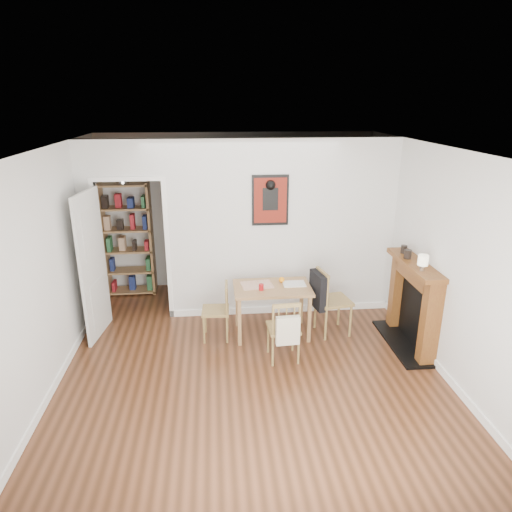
{
  "coord_description": "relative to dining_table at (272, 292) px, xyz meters",
  "views": [
    {
      "loc": [
        -0.39,
        -4.93,
        3.11
      ],
      "look_at": [
        0.13,
        0.6,
        1.18
      ],
      "focal_mm": 32.0,
      "sensor_mm": 36.0,
      "label": 1
    }
  ],
  "objects": [
    {
      "name": "chair_left",
      "position": [
        -0.77,
        -0.04,
        -0.23
      ],
      "size": [
        0.41,
        0.41,
        0.79
      ],
      "color": "#9E8349",
      "rests_on": "ground"
    },
    {
      "name": "notebook",
      "position": [
        0.31,
        0.05,
        0.09
      ],
      "size": [
        0.3,
        0.22,
        0.02
      ],
      "primitive_type": "cube",
      "rotation": [
        0.0,
        0.0,
        -0.0
      ],
      "color": "silver",
      "rests_on": "dining_table"
    },
    {
      "name": "dining_table",
      "position": [
        0.0,
        0.0,
        0.0
      ],
      "size": [
        1.04,
        0.66,
        0.71
      ],
      "color": "#A1754B",
      "rests_on": "ground"
    },
    {
      "name": "mantel_lamp",
      "position": [
        1.7,
        -0.74,
        0.66
      ],
      "size": [
        0.12,
        0.12,
        0.2
      ],
      "color": "silver",
      "rests_on": "fireplace"
    },
    {
      "name": "fireplace",
      "position": [
        1.8,
        -0.44,
        -0.01
      ],
      "size": [
        0.45,
        1.25,
        1.16
      ],
      "color": "brown",
      "rests_on": "ground"
    },
    {
      "name": "ground",
      "position": [
        -0.36,
        -0.69,
        -0.62
      ],
      "size": [
        5.2,
        5.2,
        0.0
      ],
      "primitive_type": "plane",
      "color": "brown",
      "rests_on": "ground"
    },
    {
      "name": "red_glass",
      "position": [
        -0.16,
        -0.1,
        0.13
      ],
      "size": [
        0.07,
        0.07,
        0.08
      ],
      "primitive_type": "cylinder",
      "color": "maroon",
      "rests_on": "dining_table"
    },
    {
      "name": "chair_right",
      "position": [
        0.82,
        -0.04,
        -0.13
      ],
      "size": [
        0.6,
        0.55,
        0.94
      ],
      "color": "#9E8349",
      "rests_on": "ground"
    },
    {
      "name": "placemat",
      "position": [
        -0.2,
        0.08,
        0.09
      ],
      "size": [
        0.45,
        0.36,
        0.0
      ],
      "primitive_type": "cube",
      "rotation": [
        0.0,
        0.0,
        0.12
      ],
      "color": "beige",
      "rests_on": "dining_table"
    },
    {
      "name": "ceramic_jar_b",
      "position": [
        1.75,
        -0.08,
        0.59
      ],
      "size": [
        0.08,
        0.08,
        0.1
      ],
      "primitive_type": "cylinder",
      "color": "black",
      "rests_on": "fireplace"
    },
    {
      "name": "room_shell",
      "position": [
        -0.26,
        0.65,
        0.68
      ],
      "size": [
        5.2,
        5.2,
        5.2
      ],
      "color": "silver",
      "rests_on": "ground"
    },
    {
      "name": "bookshelf",
      "position": [
        -2.16,
        1.64,
        0.3
      ],
      "size": [
        0.79,
        0.31,
        1.87
      ],
      "color": "#A1754B",
      "rests_on": "ground"
    },
    {
      "name": "chair_front",
      "position": [
        0.06,
        -0.66,
        -0.2
      ],
      "size": [
        0.44,
        0.49,
        0.83
      ],
      "color": "#9E8349",
      "rests_on": "ground"
    },
    {
      "name": "orange_fruit",
      "position": [
        0.15,
        0.14,
        0.12
      ],
      "size": [
        0.08,
        0.08,
        0.08
      ],
      "primitive_type": "sphere",
      "color": "orange",
      "rests_on": "dining_table"
    },
    {
      "name": "ceramic_jar_a",
      "position": [
        1.71,
        -0.29,
        0.59
      ],
      "size": [
        0.1,
        0.1,
        0.11
      ],
      "primitive_type": "cylinder",
      "color": "black",
      "rests_on": "fireplace"
    }
  ]
}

